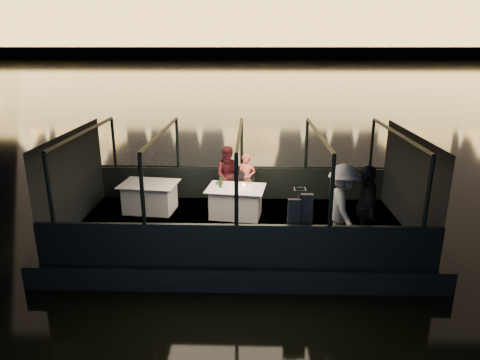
{
  "coord_description": "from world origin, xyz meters",
  "views": [
    {
      "loc": [
        0.29,
        -9.64,
        4.73
      ],
      "look_at": [
        0.0,
        0.4,
        1.55
      ],
      "focal_mm": 32.0,
      "sensor_mm": 36.0,
      "label": 1
    }
  ],
  "objects_px": {
    "person_woman_coral": "(246,178)",
    "passenger_dark": "(365,213)",
    "coat_stand": "(299,220)",
    "chair_port_right": "(247,191)",
    "person_man_maroon": "(229,178)",
    "dining_table_central": "(236,202)",
    "chair_port_left": "(228,190)",
    "passenger_stripe": "(342,211)",
    "dining_table_aft": "(150,197)",
    "wine_bottle": "(220,182)"
  },
  "relations": [
    {
      "from": "passenger_dark",
      "to": "dining_table_central",
      "type": "bearing_deg",
      "value": -121.41
    },
    {
      "from": "dining_table_aft",
      "to": "person_woman_coral",
      "type": "bearing_deg",
      "value": 14.27
    },
    {
      "from": "dining_table_aft",
      "to": "coat_stand",
      "type": "xyz_separation_m",
      "value": [
        3.63,
        -2.68,
        0.51
      ]
    },
    {
      "from": "person_woman_coral",
      "to": "passenger_stripe",
      "type": "xyz_separation_m",
      "value": [
        2.08,
        -2.69,
        0.1
      ]
    },
    {
      "from": "dining_table_central",
      "to": "chair_port_right",
      "type": "bearing_deg",
      "value": 68.71
    },
    {
      "from": "dining_table_central",
      "to": "coat_stand",
      "type": "xyz_separation_m",
      "value": [
        1.34,
        -2.39,
        0.51
      ]
    },
    {
      "from": "dining_table_central",
      "to": "coat_stand",
      "type": "relative_size",
      "value": 0.91
    },
    {
      "from": "coat_stand",
      "to": "dining_table_central",
      "type": "bearing_deg",
      "value": 119.33
    },
    {
      "from": "coat_stand",
      "to": "passenger_stripe",
      "type": "bearing_deg",
      "value": 32.94
    },
    {
      "from": "chair_port_left",
      "to": "wine_bottle",
      "type": "distance_m",
      "value": 0.88
    },
    {
      "from": "coat_stand",
      "to": "passenger_dark",
      "type": "xyz_separation_m",
      "value": [
        1.46,
        0.58,
        -0.05
      ]
    },
    {
      "from": "chair_port_left",
      "to": "chair_port_right",
      "type": "xyz_separation_m",
      "value": [
        0.51,
        -0.05,
        0.0
      ]
    },
    {
      "from": "chair_port_right",
      "to": "wine_bottle",
      "type": "height_order",
      "value": "wine_bottle"
    },
    {
      "from": "dining_table_central",
      "to": "coat_stand",
      "type": "distance_m",
      "value": 2.79
    },
    {
      "from": "dining_table_aft",
      "to": "chair_port_left",
      "type": "bearing_deg",
      "value": 12.72
    },
    {
      "from": "passenger_stripe",
      "to": "wine_bottle",
      "type": "xyz_separation_m",
      "value": [
        -2.73,
        1.78,
        0.06
      ]
    },
    {
      "from": "chair_port_left",
      "to": "chair_port_right",
      "type": "distance_m",
      "value": 0.51
    },
    {
      "from": "dining_table_aft",
      "to": "passenger_stripe",
      "type": "height_order",
      "value": "passenger_stripe"
    },
    {
      "from": "coat_stand",
      "to": "person_man_maroon",
      "type": "distance_m",
      "value": 3.64
    },
    {
      "from": "person_woman_coral",
      "to": "passenger_dark",
      "type": "xyz_separation_m",
      "value": [
        2.55,
        -2.75,
        0.1
      ]
    },
    {
      "from": "dining_table_aft",
      "to": "passenger_dark",
      "type": "relative_size",
      "value": 0.77
    },
    {
      "from": "dining_table_aft",
      "to": "chair_port_right",
      "type": "distance_m",
      "value": 2.6
    },
    {
      "from": "chair_port_left",
      "to": "passenger_dark",
      "type": "height_order",
      "value": "passenger_dark"
    },
    {
      "from": "chair_port_right",
      "to": "passenger_stripe",
      "type": "xyz_separation_m",
      "value": [
        2.06,
        -2.45,
        0.4
      ]
    },
    {
      "from": "dining_table_aft",
      "to": "chair_port_left",
      "type": "distance_m",
      "value": 2.11
    },
    {
      "from": "chair_port_right",
      "to": "coat_stand",
      "type": "relative_size",
      "value": 0.57
    },
    {
      "from": "passenger_dark",
      "to": "wine_bottle",
      "type": "distance_m",
      "value": 3.69
    },
    {
      "from": "person_man_maroon",
      "to": "passenger_dark",
      "type": "xyz_separation_m",
      "value": [
        3.03,
        -2.7,
        0.1
      ]
    },
    {
      "from": "dining_table_central",
      "to": "person_man_maroon",
      "type": "distance_m",
      "value": 0.99
    },
    {
      "from": "person_woman_coral",
      "to": "person_man_maroon",
      "type": "xyz_separation_m",
      "value": [
        -0.48,
        -0.05,
        0.0
      ]
    },
    {
      "from": "passenger_dark",
      "to": "person_man_maroon",
      "type": "bearing_deg",
      "value": -130.3
    },
    {
      "from": "chair_port_left",
      "to": "passenger_stripe",
      "type": "relative_size",
      "value": 0.44
    },
    {
      "from": "person_man_maroon",
      "to": "dining_table_central",
      "type": "bearing_deg",
      "value": -79.73
    },
    {
      "from": "chair_port_right",
      "to": "coat_stand",
      "type": "xyz_separation_m",
      "value": [
        1.07,
        -3.1,
        0.45
      ]
    },
    {
      "from": "dining_table_central",
      "to": "person_man_maroon",
      "type": "xyz_separation_m",
      "value": [
        -0.22,
        0.89,
        0.36
      ]
    },
    {
      "from": "dining_table_aft",
      "to": "passenger_dark",
      "type": "xyz_separation_m",
      "value": [
        5.09,
        -2.1,
        0.47
      ]
    },
    {
      "from": "person_woman_coral",
      "to": "person_man_maroon",
      "type": "distance_m",
      "value": 0.48
    },
    {
      "from": "dining_table_aft",
      "to": "person_man_maroon",
      "type": "xyz_separation_m",
      "value": [
        2.07,
        0.6,
        0.36
      ]
    },
    {
      "from": "passenger_stripe",
      "to": "chair_port_right",
      "type": "bearing_deg",
      "value": 36.21
    },
    {
      "from": "dining_table_aft",
      "to": "coat_stand",
      "type": "bearing_deg",
      "value": -36.43
    },
    {
      "from": "chair_port_left",
      "to": "coat_stand",
      "type": "bearing_deg",
      "value": -62.34
    },
    {
      "from": "coat_stand",
      "to": "chair_port_right",
      "type": "bearing_deg",
      "value": 109.08
    },
    {
      "from": "person_man_maroon",
      "to": "passenger_stripe",
      "type": "distance_m",
      "value": 3.68
    },
    {
      "from": "dining_table_aft",
      "to": "chair_port_left",
      "type": "xyz_separation_m",
      "value": [
        2.06,
        0.46,
        0.06
      ]
    },
    {
      "from": "passenger_stripe",
      "to": "passenger_dark",
      "type": "distance_m",
      "value": 0.47
    },
    {
      "from": "passenger_dark",
      "to": "wine_bottle",
      "type": "height_order",
      "value": "passenger_dark"
    },
    {
      "from": "chair_port_left",
      "to": "person_man_maroon",
      "type": "relative_size",
      "value": 0.51
    },
    {
      "from": "chair_port_left",
      "to": "passenger_stripe",
      "type": "distance_m",
      "value": 3.61
    },
    {
      "from": "dining_table_central",
      "to": "dining_table_aft",
      "type": "xyz_separation_m",
      "value": [
        -2.29,
        0.29,
        0.0
      ]
    },
    {
      "from": "dining_table_aft",
      "to": "chair_port_right",
      "type": "xyz_separation_m",
      "value": [
        2.56,
        0.41,
        0.06
      ]
    }
  ]
}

